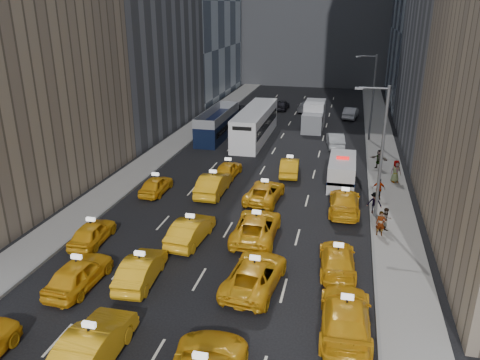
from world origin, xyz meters
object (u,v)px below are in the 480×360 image
object	(u,v)px
city_bus	(255,124)
box_truck	(314,116)
pedestrian_0	(381,223)
double_decker	(218,124)
nypd_van	(342,172)
taxi_1	(92,347)

from	to	relation	value
city_bus	box_truck	distance (m)	8.42
pedestrian_0	double_decker	bearing A→B (deg)	128.96
double_decker	box_truck	xyz separation A→B (m)	(9.96, 6.19, 0.02)
city_bus	box_truck	xyz separation A→B (m)	(5.75, 6.14, -0.16)
double_decker	city_bus	world-z (taller)	city_bus
city_bus	box_truck	bearing A→B (deg)	41.50
box_truck	nypd_van	bearing A→B (deg)	-84.83
double_decker	pedestrian_0	xyz separation A→B (m)	(16.38, -20.75, -0.52)
double_decker	box_truck	distance (m)	11.73
taxi_1	double_decker	distance (m)	35.15
city_bus	taxi_1	bearing A→B (deg)	-94.63
box_truck	city_bus	bearing A→B (deg)	-139.80
box_truck	pedestrian_0	size ratio (longest dim) A/B	4.29
taxi_1	box_truck	size ratio (longest dim) A/B	0.74
taxi_1	double_decker	size ratio (longest dim) A/B	0.50
nypd_van	box_truck	xyz separation A→B (m)	(-3.78, 18.00, 0.44)
nypd_van	box_truck	size ratio (longest dim) A/B	0.79
double_decker	city_bus	size ratio (longest dim) A/B	0.79
pedestrian_0	city_bus	bearing A→B (deg)	121.01
city_bus	pedestrian_0	bearing A→B (deg)	-65.05
nypd_van	double_decker	xyz separation A→B (m)	(-13.74, 11.80, 0.42)
nypd_van	box_truck	world-z (taller)	box_truck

